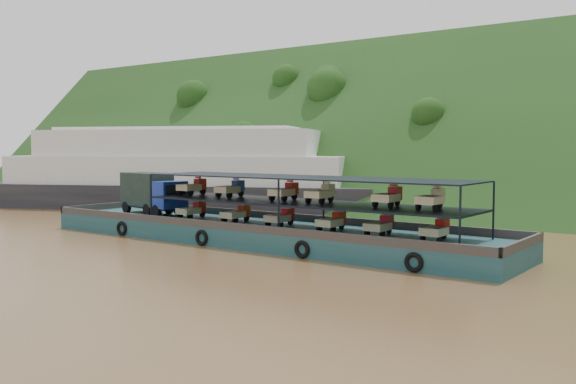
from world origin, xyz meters
The scene contains 4 objects.
ground centered at (0.00, 0.00, 0.00)m, with size 160.00×160.00×0.00m, color brown.
hillside centered at (0.00, 36.00, 0.00)m, with size 140.00×28.00×28.00m, color #183212.
cargo_barge centered at (-2.39, -0.62, 1.10)m, with size 35.00×7.18×4.54m.
passenger_ferry centered at (-24.96, 14.22, 3.70)m, with size 42.79×27.16×8.55m.
Camera 1 is at (25.45, -34.08, 6.43)m, focal length 40.00 mm.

